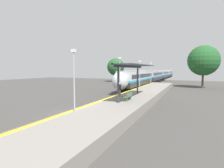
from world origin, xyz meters
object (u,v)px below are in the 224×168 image
lamppost_near (74,76)px  lamppost_mid (120,73)px  person_waiting (119,89)px  railway_signal (134,77)px  lamppost_far (140,72)px  train (158,75)px  lamppost_farthest (151,72)px  platform_bench (128,96)px

lamppost_near → lamppost_mid: size_ratio=1.00×
person_waiting → railway_signal: bearing=102.5°
person_waiting → lamppost_far: (-0.30, 10.51, 1.95)m
train → lamppost_farthest: bearing=-84.7°
lamppost_farthest → train: bearing=95.3°
train → platform_bench: size_ratio=47.05×
train → lamppost_mid: 43.46m
train → lamppost_farthest: 24.16m
train → person_waiting: (2.51, -44.21, -0.48)m
platform_bench → railway_signal: railway_signal is taller
railway_signal → lamppost_far: bearing=-68.8°
lamppost_far → lamppost_farthest: bearing=90.0°
lamppost_mid → lamppost_far: (0.00, 9.68, 0.00)m
lamppost_near → lamppost_far: same height
railway_signal → lamppost_far: (4.74, -12.20, 1.37)m
platform_bench → person_waiting: size_ratio=0.97×
train → person_waiting: bearing=-86.7°
train → lamppost_mid: (2.21, -43.38, 1.47)m
person_waiting → lamppost_near: size_ratio=0.35×
person_waiting → railway_signal: railway_signal is taller
railway_signal → lamppost_near: (4.74, -31.56, 1.37)m
lamppost_far → lamppost_farthest: size_ratio=1.00×
lamppost_mid → lamppost_far: same height
lamppost_near → lamppost_far: (0.00, 19.36, 0.00)m
person_waiting → lamppost_far: bearing=91.6°
lamppost_far → lamppost_near: bearing=-90.0°
person_waiting → lamppost_far: 10.70m
train → railway_signal: size_ratio=19.88×
railway_signal → lamppost_farthest: 5.54m
lamppost_near → person_waiting: bearing=88.1°
train → lamppost_mid: bearing=-87.1°
railway_signal → lamppost_far: size_ratio=0.80×
platform_bench → lamppost_far: (-2.28, 12.86, 2.37)m
person_waiting → lamppost_mid: size_ratio=0.35×
platform_bench → lamppost_far: bearing=100.0°
person_waiting → lamppost_near: 9.07m
lamppost_near → lamppost_farthest: size_ratio=1.00×
train → platform_bench: bearing=-84.5°
person_waiting → lamppost_mid: bearing=109.7°
lamppost_far → lamppost_farthest: 9.68m
train → railway_signal: 21.65m
lamppost_far → lamppost_farthest: same height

